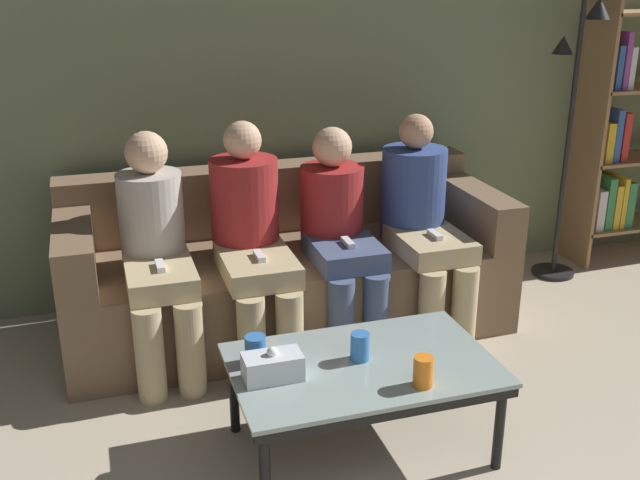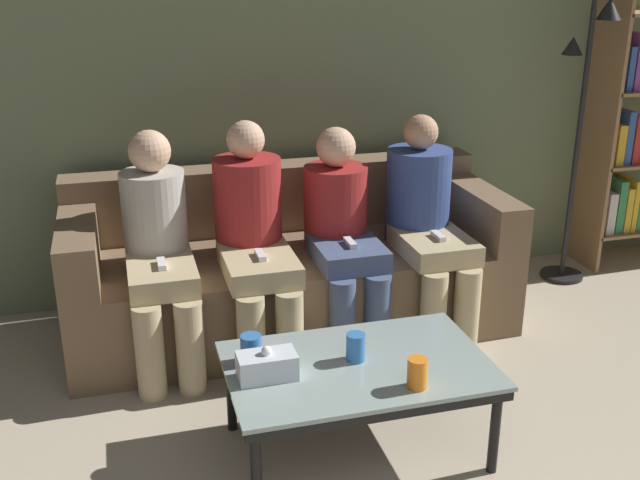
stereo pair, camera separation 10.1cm
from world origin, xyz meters
name	(u,v)px [view 1 (the left image)]	position (x,y,z in m)	size (l,w,h in m)	color
wall_back	(258,69)	(0.00, 4.16, 1.30)	(12.00, 0.06, 2.60)	#707F5B
couch	(285,270)	(0.00, 3.63, 0.31)	(2.28, 0.90, 0.82)	brown
coffee_table	(362,372)	(-0.01, 2.43, 0.35)	(1.02, 0.65, 0.39)	#8C9E99
cup_near_left	(423,372)	(0.15, 2.21, 0.45)	(0.07, 0.07, 0.12)	orange
cup_near_right	(360,347)	(-0.01, 2.46, 0.45)	(0.07, 0.07, 0.11)	#3372BF
cup_far_center	(256,350)	(-0.40, 2.56, 0.45)	(0.08, 0.08, 0.11)	#3372BF
tissue_box	(273,366)	(-0.37, 2.42, 0.45)	(0.22, 0.12, 0.13)	silver
bookshelf	(629,136)	(2.35, 3.93, 0.82)	(0.86, 0.32, 1.80)	#9E754C
standing_lamp	(573,112)	(1.81, 3.78, 1.03)	(0.31, 0.26, 1.67)	black
seated_person_left_end	(156,247)	(-0.68, 3.40, 0.60)	(0.31, 0.69, 1.13)	tan
seated_person_mid_left	(251,234)	(-0.23, 3.40, 0.62)	(0.34, 0.73, 1.15)	tan
seated_person_mid_right	(339,229)	(0.23, 3.41, 0.59)	(0.33, 0.65, 1.09)	#47567A
seated_person_right_end	(422,217)	(0.68, 3.41, 0.61)	(0.34, 0.70, 1.13)	tan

